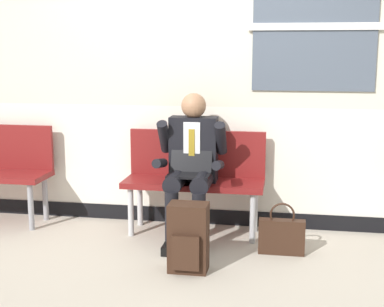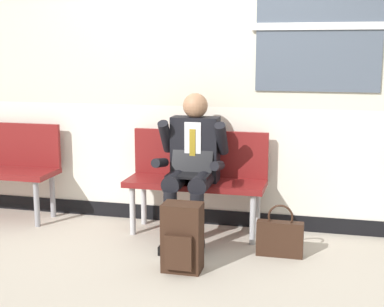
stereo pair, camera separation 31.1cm
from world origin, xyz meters
name	(u,v)px [view 2 (the right image)]	position (x,y,z in m)	size (l,w,h in m)	color
ground_plane	(194,242)	(0.00, 0.00, 0.00)	(18.00, 18.00, 0.00)	#B2A899
station_wall	(210,72)	(0.01, 0.58, 1.39)	(5.75, 0.16, 2.79)	beige
bench_with_person	(197,173)	(-0.04, 0.30, 0.52)	(1.20, 0.42, 0.88)	maroon
person_seated	(192,163)	(-0.04, 0.10, 0.65)	(0.57, 0.70, 1.22)	black
backpack	(182,238)	(0.06, -0.60, 0.25)	(0.28, 0.23, 0.50)	#331E14
handbag	(280,238)	(0.72, -0.13, 0.15)	(0.36, 0.09, 0.41)	#331E14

